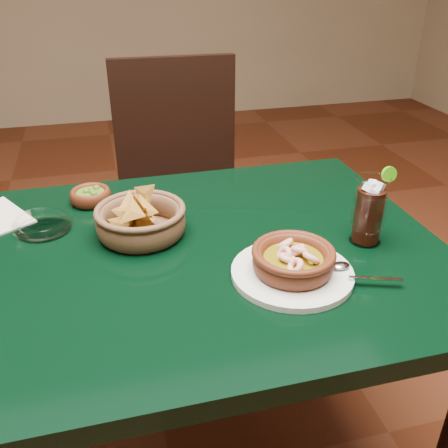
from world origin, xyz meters
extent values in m
cube|color=black|center=(0.00, 0.00, 0.73)|extent=(1.20, 0.80, 0.04)
cylinder|color=black|center=(0.54, 0.34, 0.35)|extent=(0.06, 0.06, 0.71)
cube|color=black|center=(0.18, 0.64, 0.49)|extent=(0.47, 0.47, 0.04)
cylinder|color=black|center=(-0.02, 0.45, 0.24)|extent=(0.04, 0.04, 0.49)
cylinder|color=black|center=(0.37, 0.44, 0.24)|extent=(0.04, 0.04, 0.49)
cylinder|color=black|center=(-0.01, 0.84, 0.24)|extent=(0.04, 0.04, 0.49)
cylinder|color=black|center=(0.38, 0.83, 0.24)|extent=(0.04, 0.04, 0.49)
cube|color=black|center=(0.18, 0.85, 0.75)|extent=(0.43, 0.05, 0.48)
cylinder|color=silver|center=(0.24, -0.15, 0.76)|extent=(0.23, 0.23, 0.01)
cylinder|color=#461B0D|center=(0.24, -0.15, 0.77)|extent=(0.14, 0.14, 0.01)
torus|color=#461B0D|center=(0.24, -0.15, 0.78)|extent=(0.18, 0.18, 0.04)
torus|color=#461B0D|center=(0.24, -0.15, 0.80)|extent=(0.16, 0.16, 0.01)
cylinder|color=#67580A|center=(0.24, -0.15, 0.79)|extent=(0.12, 0.12, 0.01)
torus|color=beige|center=(0.25, -0.14, 0.80)|extent=(0.04, 0.05, 0.03)
torus|color=beige|center=(0.25, -0.13, 0.80)|extent=(0.04, 0.04, 0.03)
torus|color=beige|center=(0.24, -0.10, 0.80)|extent=(0.04, 0.04, 0.04)
torus|color=beige|center=(0.22, -0.14, 0.80)|extent=(0.03, 0.04, 0.04)
torus|color=beige|center=(0.23, -0.15, 0.80)|extent=(0.05, 0.05, 0.02)
torus|color=beige|center=(0.23, -0.18, 0.80)|extent=(0.04, 0.04, 0.04)
torus|color=beige|center=(0.27, -0.17, 0.80)|extent=(0.05, 0.05, 0.04)
cube|color=silver|center=(0.38, -0.21, 0.77)|extent=(0.10, 0.04, 0.00)
ellipsoid|color=silver|center=(0.33, -0.16, 0.77)|extent=(0.04, 0.03, 0.01)
cylinder|color=brown|center=(-0.02, 0.09, 0.75)|extent=(0.17, 0.17, 0.01)
torus|color=brown|center=(-0.02, 0.09, 0.78)|extent=(0.23, 0.23, 0.06)
torus|color=brown|center=(-0.02, 0.09, 0.81)|extent=(0.19, 0.19, 0.01)
cone|color=#AD7628|center=(-0.04, 0.04, 0.83)|extent=(0.07, 0.08, 0.07)
cone|color=#AD7628|center=(-0.02, 0.11, 0.81)|extent=(0.05, 0.10, 0.09)
cone|color=#AD7628|center=(0.00, 0.13, 0.83)|extent=(0.07, 0.07, 0.10)
cone|color=#AD7628|center=(-0.02, 0.08, 0.78)|extent=(0.08, 0.09, 0.07)
cone|color=#AD7628|center=(-0.01, 0.08, 0.80)|extent=(0.06, 0.09, 0.08)
cone|color=#AD7628|center=(-0.03, 0.06, 0.80)|extent=(0.09, 0.08, 0.07)
cone|color=#AD7628|center=(-0.06, 0.10, 0.78)|extent=(0.03, 0.08, 0.08)
cone|color=#AD7628|center=(-0.02, 0.09, 0.79)|extent=(0.10, 0.05, 0.09)
cone|color=#AD7628|center=(-0.02, 0.04, 0.79)|extent=(0.06, 0.09, 0.09)
cone|color=#AD7628|center=(-0.01, 0.08, 0.79)|extent=(0.10, 0.02, 0.10)
cone|color=#AD7628|center=(-0.04, 0.07, 0.83)|extent=(0.06, 0.08, 0.08)
cone|color=#AD7628|center=(0.00, 0.10, 0.79)|extent=(0.06, 0.09, 0.07)
cone|color=#AD7628|center=(-0.02, 0.09, 0.79)|extent=(0.05, 0.08, 0.09)
cone|color=#AD7628|center=(-0.02, 0.09, 0.81)|extent=(0.05, 0.07, 0.07)
cone|color=#AD7628|center=(-0.05, 0.08, 0.81)|extent=(0.09, 0.06, 0.08)
cone|color=#AD7628|center=(-0.01, 0.10, 0.80)|extent=(0.05, 0.10, 0.09)
cone|color=#AD7628|center=(-0.05, 0.08, 0.78)|extent=(0.04, 0.10, 0.09)
cone|color=#AD7628|center=(-0.05, 0.12, 0.79)|extent=(0.10, 0.05, 0.09)
cone|color=#AD7628|center=(-0.06, 0.07, 0.79)|extent=(0.09, 0.04, 0.09)
cone|color=#AD7628|center=(-0.01, 0.04, 0.81)|extent=(0.06, 0.08, 0.08)
cone|color=#AD7628|center=(-0.01, 0.08, 0.81)|extent=(0.07, 0.07, 0.08)
cone|color=#AD7628|center=(-0.02, 0.09, 0.82)|extent=(0.06, 0.07, 0.07)
cylinder|color=#461B0D|center=(-0.12, 0.28, 0.75)|extent=(0.08, 0.08, 0.01)
torus|color=#461B0D|center=(-0.12, 0.28, 0.77)|extent=(0.12, 0.12, 0.04)
cylinder|color=#32500F|center=(-0.12, 0.28, 0.77)|extent=(0.07, 0.07, 0.01)
sphere|color=#32500F|center=(-0.13, 0.28, 0.78)|extent=(0.02, 0.02, 0.02)
sphere|color=#32500F|center=(-0.12, 0.27, 0.78)|extent=(0.02, 0.02, 0.02)
sphere|color=#32500F|center=(-0.12, 0.29, 0.78)|extent=(0.02, 0.02, 0.02)
sphere|color=#32500F|center=(-0.10, 0.29, 0.78)|extent=(0.02, 0.02, 0.02)
sphere|color=#32500F|center=(-0.11, 0.26, 0.78)|extent=(0.02, 0.02, 0.02)
cylinder|color=white|center=(0.44, -0.06, 0.75)|extent=(0.07, 0.07, 0.01)
torus|color=white|center=(0.44, -0.06, 0.82)|extent=(0.14, 0.14, 0.08)
cylinder|color=black|center=(0.44, -0.06, 0.81)|extent=(0.06, 0.06, 0.12)
cube|color=silver|center=(0.43, -0.06, 0.88)|extent=(0.03, 0.03, 0.03)
cube|color=silver|center=(0.45, -0.07, 0.88)|extent=(0.03, 0.03, 0.02)
cube|color=silver|center=(0.44, -0.06, 0.88)|extent=(0.02, 0.02, 0.02)
cube|color=silver|center=(0.43, -0.05, 0.86)|extent=(0.02, 0.02, 0.02)
cube|color=silver|center=(0.43, -0.07, 0.86)|extent=(0.03, 0.03, 0.02)
cube|color=silver|center=(0.44, -0.07, 0.87)|extent=(0.03, 0.03, 0.03)
torus|color=white|center=(0.44, -0.06, 0.89)|extent=(0.07, 0.07, 0.00)
cylinder|color=#43A60E|center=(0.47, -0.06, 0.90)|extent=(0.03, 0.01, 0.03)
cylinder|color=white|center=(-0.23, 0.16, 0.75)|extent=(0.12, 0.12, 0.01)
torus|color=white|center=(-0.23, 0.16, 0.77)|extent=(0.14, 0.14, 0.03)
camera|label=1|loc=(-0.08, -0.87, 1.29)|focal=40.00mm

